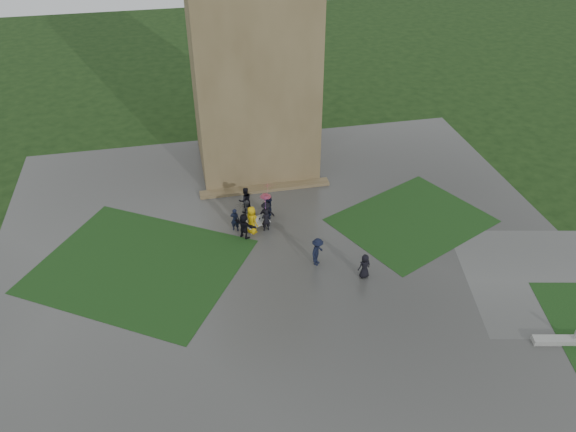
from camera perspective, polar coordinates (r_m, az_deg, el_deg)
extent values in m
plane|color=black|center=(30.60, 1.15, -7.70)|extent=(120.00, 120.00, 0.00)
cube|color=#3A3A37|center=(32.05, 0.35, -5.32)|extent=(34.00, 34.00, 0.02)
cube|color=#143412|center=(33.31, -14.90, -4.90)|extent=(14.10, 13.46, 0.01)
cube|color=#143412|center=(36.62, 12.45, -0.45)|extent=(11.12, 10.15, 0.01)
cube|color=brown|center=(39.10, -3.82, 17.36)|extent=(8.00, 8.00, 18.00)
cube|color=brown|center=(38.84, -2.33, 2.84)|extent=(9.00, 0.80, 0.22)
cylinder|color=gray|center=(30.98, 27.19, -10.80)|extent=(0.20, 0.20, 0.90)
cube|color=#A9AAA5|center=(34.75, -3.01, -0.80)|extent=(1.58, 0.97, 0.06)
cube|color=#A9AAA5|center=(34.66, -3.87, -1.43)|extent=(0.22, 0.41, 0.43)
cube|color=#A9AAA5|center=(35.13, -2.15, -0.79)|extent=(0.22, 0.41, 0.43)
cube|color=#A9AAA5|center=(34.78, -3.21, -0.31)|extent=(1.44, 0.59, 0.41)
imported|color=black|center=(34.92, -2.24, 0.21)|extent=(1.18, 0.81, 1.67)
imported|color=black|center=(35.62, -2.02, 1.01)|extent=(1.01, 1.68, 1.70)
imported|color=black|center=(36.19, -4.37, 1.61)|extent=(0.95, 0.66, 1.80)
imported|color=#3B3C40|center=(35.42, -4.22, 0.52)|extent=(0.55, 0.80, 1.50)
imported|color=black|center=(34.63, -5.40, -0.37)|extent=(0.68, 0.59, 1.58)
imported|color=black|center=(33.93, -4.49, -1.02)|extent=(1.52, 1.50, 1.69)
imported|color=gold|center=(34.28, -3.71, -0.41)|extent=(0.98, 1.09, 1.85)
imported|color=black|center=(34.52, -2.26, -0.42)|extent=(0.60, 0.44, 1.52)
imported|color=#DE5B73|center=(34.98, -2.06, 2.62)|extent=(1.02, 1.02, 0.93)
imported|color=purple|center=(33.81, -2.31, 1.33)|extent=(0.99, 0.99, 0.90)
imported|color=black|center=(33.27, -4.57, 0.59)|extent=(0.98, 0.98, 0.90)
imported|color=#DE5B73|center=(34.26, -2.29, 1.84)|extent=(0.67, 0.67, 0.59)
imported|color=black|center=(31.82, 3.01, -3.65)|extent=(1.17, 1.26, 1.77)
imported|color=black|center=(31.30, 7.79, -5.06)|extent=(0.82, 0.65, 1.50)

